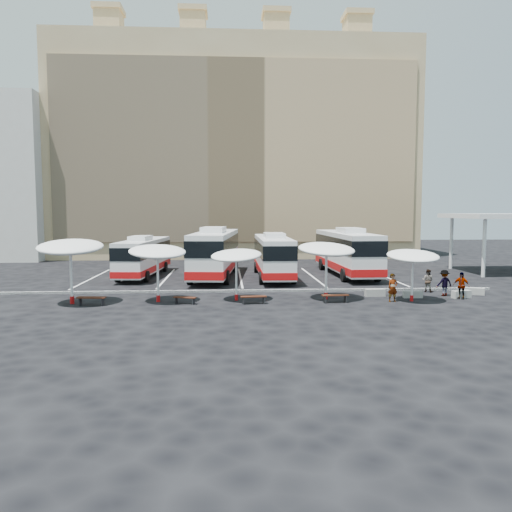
{
  "coord_description": "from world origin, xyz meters",
  "views": [
    {
      "loc": [
        -1.08,
        -32.63,
        5.42
      ],
      "look_at": [
        1.0,
        3.0,
        2.2
      ],
      "focal_mm": 35.0,
      "sensor_mm": 36.0,
      "label": 1
    }
  ],
  "objects": [
    {
      "name": "wood_bench_1",
      "position": [
        -3.56,
        -3.62,
        0.32
      ],
      "size": [
        1.39,
        0.76,
        0.41
      ],
      "rotation": [
        0.0,
        0.0,
        -0.31
      ],
      "color": "#33150B",
      "rests_on": "ground"
    },
    {
      "name": "bus_1",
      "position": [
        -2.04,
        8.28,
        2.13
      ],
      "size": [
        4.05,
        13.33,
        4.16
      ],
      "rotation": [
        0.0,
        0.0,
        -0.1
      ],
      "color": "silver",
      "rests_on": "ground"
    },
    {
      "name": "wood_bench_3",
      "position": [
        5.3,
        -3.76,
        0.37
      ],
      "size": [
        1.62,
        0.58,
        0.49
      ],
      "rotation": [
        0.0,
        0.0,
        0.1
      ],
      "color": "#33150B",
      "rests_on": "ground"
    },
    {
      "name": "sunshade_1",
      "position": [
        -5.21,
        -2.83,
        3.0
      ],
      "size": [
        4.32,
        4.34,
        3.54
      ],
      "rotation": [
        0.0,
        0.0,
        0.34
      ],
      "color": "silver",
      "rests_on": "ground"
    },
    {
      "name": "service_canopy",
      "position": [
        24.0,
        10.0,
        4.87
      ],
      "size": [
        10.0,
        8.0,
        5.2
      ],
      "color": "silver",
      "rests_on": "ground"
    },
    {
      "name": "ground",
      "position": [
        0.0,
        0.0,
        0.0
      ],
      "size": [
        120.0,
        120.0,
        0.0
      ],
      "primitive_type": "plane",
      "color": "black",
      "rests_on": "ground"
    },
    {
      "name": "curb_divider",
      "position": [
        0.0,
        0.5,
        0.07
      ],
      "size": [
        34.0,
        0.25,
        0.15
      ],
      "primitive_type": "cube",
      "color": "black",
      "rests_on": "ground"
    },
    {
      "name": "sunshade_2",
      "position": [
        -0.52,
        -2.57,
        2.73
      ],
      "size": [
        4.01,
        4.03,
        3.22
      ],
      "rotation": [
        0.0,
        0.0,
        -0.38
      ],
      "color": "silver",
      "rests_on": "ground"
    },
    {
      "name": "sandstone_building",
      "position": [
        0.0,
        31.87,
        12.63
      ],
      "size": [
        42.0,
        18.25,
        29.6
      ],
      "color": "tan",
      "rests_on": "ground"
    },
    {
      "name": "bay_lines",
      "position": [
        0.0,
        8.0,
        0.01
      ],
      "size": [
        24.15,
        12.0,
        0.01
      ],
      "color": "white",
      "rests_on": "ground"
    },
    {
      "name": "passenger_1",
      "position": [
        12.39,
        -0.24,
        0.77
      ],
      "size": [
        0.94,
        0.92,
        1.53
      ],
      "primitive_type": "imported",
      "rotation": [
        0.0,
        0.0,
        2.44
      ],
      "color": "black",
      "rests_on": "ground"
    },
    {
      "name": "passenger_0",
      "position": [
        8.82,
        -3.61,
        0.85
      ],
      "size": [
        0.68,
        0.5,
        1.7
      ],
      "primitive_type": "imported",
      "rotation": [
        0.0,
        0.0,
        0.16
      ],
      "color": "black",
      "rests_on": "ground"
    },
    {
      "name": "sunshade_4",
      "position": [
        10.04,
        -3.51,
        2.73
      ],
      "size": [
        3.15,
        3.19,
        3.21
      ],
      "rotation": [
        0.0,
        0.0,
        -0.03
      ],
      "color": "silver",
      "rests_on": "ground"
    },
    {
      "name": "wood_bench_2",
      "position": [
        0.45,
        -3.85,
        0.36
      ],
      "size": [
        1.55,
        0.56,
        0.46
      ],
      "rotation": [
        0.0,
        0.0,
        0.11
      ],
      "color": "#33150B",
      "rests_on": "ground"
    },
    {
      "name": "conc_bench_0",
      "position": [
        8.34,
        -1.66,
        0.24
      ],
      "size": [
        1.28,
        0.48,
        0.47
      ],
      "primitive_type": "cube",
      "rotation": [
        0.0,
        0.0,
        0.05
      ],
      "color": "gray",
      "rests_on": "ground"
    },
    {
      "name": "sunshade_0",
      "position": [
        -10.17,
        -3.18,
        3.33
      ],
      "size": [
        4.19,
        4.24,
        3.92
      ],
      "rotation": [
        0.0,
        0.0,
        0.13
      ],
      "color": "silver",
      "rests_on": "ground"
    },
    {
      "name": "conc_bench_1",
      "position": [
        10.53,
        -2.36,
        0.22
      ],
      "size": [
        1.19,
        0.44,
        0.44
      ],
      "primitive_type": "cube",
      "rotation": [
        0.0,
        0.0,
        -0.04
      ],
      "color": "gray",
      "rests_on": "ground"
    },
    {
      "name": "conc_bench_2",
      "position": [
        13.56,
        -2.6,
        0.23
      ],
      "size": [
        1.32,
        0.74,
        0.47
      ],
      "primitive_type": "cube",
      "rotation": [
        0.0,
        0.0,
        0.28
      ],
      "color": "gray",
      "rests_on": "ground"
    },
    {
      "name": "passenger_2",
      "position": [
        13.35,
        -2.96,
        0.83
      ],
      "size": [
        1.0,
        0.95,
        1.67
      ],
      "primitive_type": "imported",
      "rotation": [
        0.0,
        0.0,
        -0.72
      ],
      "color": "black",
      "rests_on": "ground"
    },
    {
      "name": "bus_2",
      "position": [
        2.67,
        7.75,
        1.89
      ],
      "size": [
        2.77,
        11.66,
        3.7
      ],
      "rotation": [
        0.0,
        0.0,
        -0.0
      ],
      "color": "silver",
      "rests_on": "ground"
    },
    {
      "name": "passenger_3",
      "position": [
        12.79,
        -1.79,
        0.84
      ],
      "size": [
        1.18,
        0.81,
        1.68
      ],
      "primitive_type": "imported",
      "rotation": [
        0.0,
        0.0,
        3.33
      ],
      "color": "black",
      "rests_on": "ground"
    },
    {
      "name": "bus_3",
      "position": [
        9.07,
        9.08,
        2.07
      ],
      "size": [
        3.24,
        12.83,
        4.05
      ],
      "rotation": [
        0.0,
        0.0,
        0.03
      ],
      "color": "silver",
      "rests_on": "ground"
    },
    {
      "name": "wood_bench_0",
      "position": [
        -8.89,
        -3.82,
        0.39
      ],
      "size": [
        1.67,
        0.58,
        0.5
      ],
      "rotation": [
        0.0,
        0.0,
        -0.09
      ],
      "color": "#33150B",
      "rests_on": "ground"
    },
    {
      "name": "conc_bench_3",
      "position": [
        14.98,
        -1.43,
        0.23
      ],
      "size": [
        1.27,
        0.84,
        0.45
      ],
      "primitive_type": "cube",
      "rotation": [
        0.0,
        0.0,
        -0.4
      ],
      "color": "gray",
      "rests_on": "ground"
    },
    {
      "name": "bus_0",
      "position": [
        -8.02,
        9.18,
        1.74
      ],
      "size": [
        3.22,
        10.92,
        3.42
      ],
      "rotation": [
        0.0,
        0.0,
        -0.09
      ],
      "color": "silver",
      "rests_on": "ground"
    },
    {
      "name": "sunshade_3",
      "position": [
        5.0,
        -2.54,
        3.08
      ],
      "size": [
        4.21,
        4.24,
        3.62
      ],
      "rotation": [
        0.0,
        0.0,
        0.25
      ],
      "color": "silver",
      "rests_on": "ground"
    }
  ]
}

